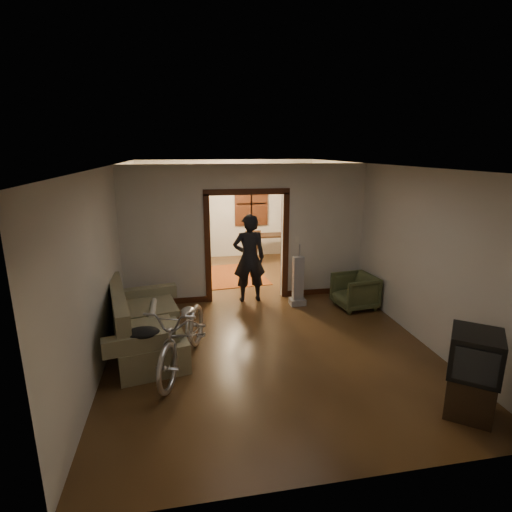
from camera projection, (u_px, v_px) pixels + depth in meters
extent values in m
cube|color=#3A2412|center=(253.00, 311.00, 7.83)|extent=(5.00, 8.50, 0.01)
cube|color=white|center=(253.00, 165.00, 7.11)|extent=(5.00, 8.50, 0.01)
cube|color=beige|center=(227.00, 209.00, 11.50)|extent=(5.00, 0.02, 2.80)
cube|color=beige|center=(114.00, 247.00, 7.02)|extent=(0.02, 8.50, 2.80)
cube|color=beige|center=(377.00, 236.00, 7.91)|extent=(0.02, 8.50, 2.80)
cube|color=beige|center=(247.00, 234.00, 8.18)|extent=(5.00, 0.14, 2.80)
cube|color=#3A1A0D|center=(247.00, 248.00, 8.26)|extent=(1.74, 0.20, 2.32)
cube|color=black|center=(251.00, 204.00, 11.55)|extent=(0.98, 0.06, 1.28)
sphere|color=#FFE0A5|center=(235.00, 180.00, 9.60)|extent=(0.24, 0.24, 0.24)
cube|color=silver|center=(297.00, 239.00, 8.33)|extent=(0.08, 0.01, 0.12)
cube|color=#636242|center=(145.00, 319.00, 6.28)|extent=(1.36, 2.27, 0.98)
cylinder|color=beige|center=(153.00, 309.00, 6.58)|extent=(0.09, 0.76, 0.09)
ellipsoid|color=black|center=(143.00, 333.00, 5.38)|extent=(0.45, 0.33, 0.13)
imported|color=silver|center=(184.00, 333.00, 5.72)|extent=(1.28, 2.11, 1.05)
imported|color=#434B2A|center=(355.00, 291.00, 7.93)|extent=(0.84, 0.82, 0.68)
cube|color=black|center=(469.00, 394.00, 4.75)|extent=(0.74, 0.75, 0.50)
cube|color=black|center=(476.00, 354.00, 4.61)|extent=(0.80, 0.81, 0.52)
cube|color=gray|center=(298.00, 281.00, 8.04)|extent=(0.33, 0.27, 1.02)
imported|color=black|center=(249.00, 258.00, 8.17)|extent=(0.67, 0.45, 1.83)
cube|color=maroon|center=(233.00, 275.00, 10.04)|extent=(1.63, 2.04, 0.01)
cube|color=#21311D|center=(179.00, 230.00, 10.96)|extent=(0.93, 0.54, 1.83)
sphere|color=#1E5972|center=(177.00, 193.00, 10.69)|extent=(0.27, 0.27, 0.27)
cube|color=black|center=(273.00, 247.00, 11.40)|extent=(1.01, 0.59, 0.73)
cube|color=black|center=(252.00, 246.00, 11.04)|extent=(0.49, 0.49, 0.95)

